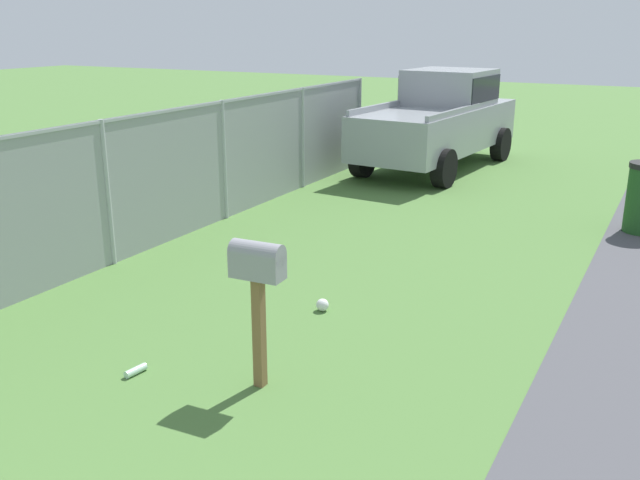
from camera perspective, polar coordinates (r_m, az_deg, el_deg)
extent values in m
cube|color=brown|center=(6.10, -4.99, -7.56)|extent=(0.09, 0.09, 1.01)
cube|color=gray|center=(5.86, -5.15, -2.09)|extent=(0.22, 0.47, 0.22)
cylinder|color=gray|center=(5.83, -5.18, -1.07)|extent=(0.22, 0.47, 0.20)
cube|color=red|center=(5.93, -4.59, -1.18)|extent=(0.02, 0.04, 0.18)
cube|color=#93999E|center=(15.50, 9.51, 9.00)|extent=(5.15, 2.21, 0.90)
cube|color=#93999E|center=(15.96, 10.55, 12.19)|extent=(1.83, 1.79, 0.76)
cube|color=black|center=(15.96, 10.55, 12.19)|extent=(1.79, 1.83, 0.53)
cube|color=#93999E|center=(14.80, 4.88, 10.78)|extent=(2.61, 0.29, 0.12)
cube|color=#93999E|center=(14.11, 10.94, 10.21)|extent=(2.61, 0.29, 0.12)
cylinder|color=black|center=(17.43, 8.88, 8.27)|extent=(0.78, 0.32, 0.76)
cylinder|color=black|center=(16.80, 14.55, 7.59)|extent=(0.78, 0.32, 0.76)
cylinder|color=black|center=(14.51, 3.49, 6.64)|extent=(0.78, 0.32, 0.76)
cylinder|color=black|center=(13.74, 10.10, 5.80)|extent=(0.78, 0.32, 0.76)
cylinder|color=#9EA3A8|center=(9.43, -16.96, 3.65)|extent=(0.07, 0.07, 1.91)
cylinder|color=#9EA3A8|center=(11.35, -7.84, 6.46)|extent=(0.07, 0.07, 1.91)
cylinder|color=#9EA3A8|center=(13.49, -1.42, 8.33)|extent=(0.07, 0.07, 1.91)
cylinder|color=#9EA3A8|center=(15.76, 3.24, 9.62)|extent=(0.07, 0.07, 1.91)
cube|color=#9EA3A8|center=(9.27, -17.47, 9.21)|extent=(15.45, 0.04, 0.04)
cube|color=gray|center=(9.43, -16.96, 3.65)|extent=(15.45, 0.01, 1.91)
cylinder|color=#B2D8BF|center=(6.68, -14.84, -10.28)|extent=(0.23, 0.10, 0.07)
sphere|color=silver|center=(7.77, 0.20, -5.33)|extent=(0.14, 0.14, 0.14)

